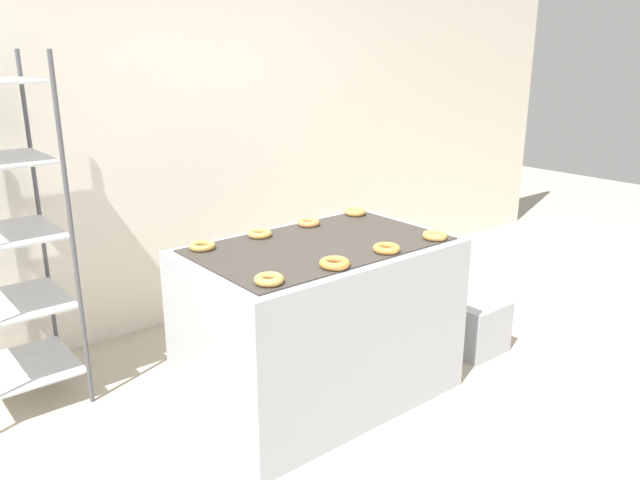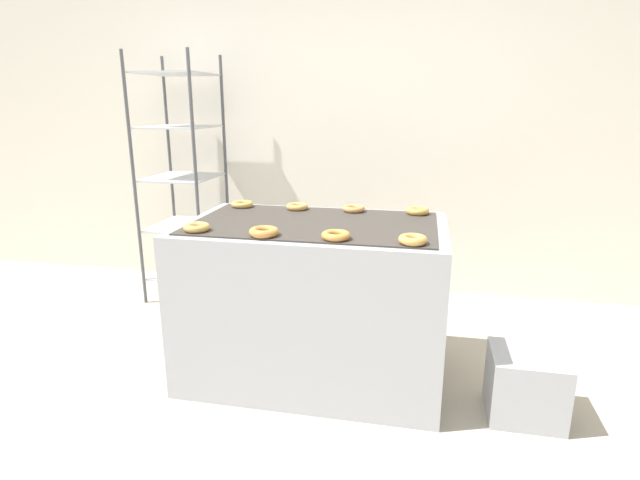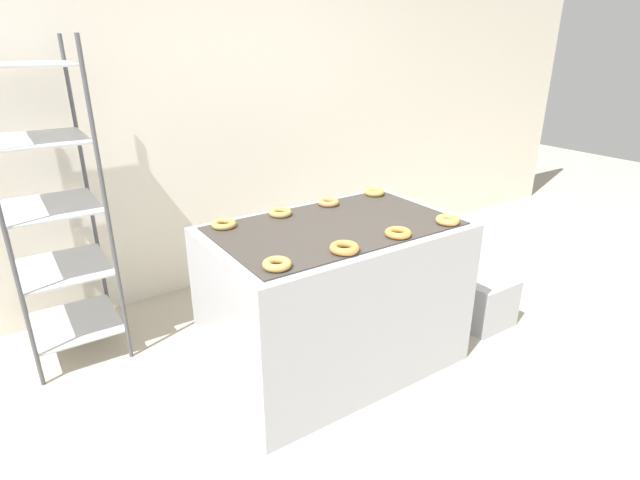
{
  "view_description": "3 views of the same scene",
  "coord_description": "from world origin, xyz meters",
  "px_view_note": "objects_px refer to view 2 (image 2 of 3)",
  "views": [
    {
      "loc": [
        -1.94,
        -1.69,
        1.85
      ],
      "look_at": [
        0.0,
        0.68,
        0.9
      ],
      "focal_mm": 35.0,
      "sensor_mm": 36.0,
      "label": 1
    },
    {
      "loc": [
        0.55,
        -1.83,
        1.49
      ],
      "look_at": [
        0.0,
        0.83,
        0.74
      ],
      "focal_mm": 28.0,
      "sensor_mm": 36.0,
      "label": 2
    },
    {
      "loc": [
        -1.47,
        -1.37,
        1.82
      ],
      "look_at": [
        0.0,
        0.83,
        0.74
      ],
      "focal_mm": 28.0,
      "sensor_mm": 36.0,
      "label": 3
    }
  ],
  "objects_px": {
    "donut_near_left": "(197,227)",
    "donut_near_midleft": "(264,232)",
    "fryer_machine": "(315,299)",
    "donut_near_midright": "(336,235)",
    "baking_rack_cart": "(183,178)",
    "donut_far_left": "(242,204)",
    "donut_far_midleft": "(297,207)",
    "donut_far_right": "(418,211)",
    "glaze_bin": "(526,385)",
    "donut_near_right": "(413,240)",
    "donut_far_midright": "(354,209)"
  },
  "relations": [
    {
      "from": "donut_far_right",
      "to": "donut_near_midleft",
      "type": "bearing_deg",
      "value": -138.12
    },
    {
      "from": "donut_near_midleft",
      "to": "donut_far_right",
      "type": "distance_m",
      "value": 0.95
    },
    {
      "from": "donut_near_left",
      "to": "donut_far_midright",
      "type": "relative_size",
      "value": 1.02
    },
    {
      "from": "baking_rack_cart",
      "to": "donut_near_right",
      "type": "distance_m",
      "value": 2.21
    },
    {
      "from": "fryer_machine",
      "to": "donut_near_left",
      "type": "xyz_separation_m",
      "value": [
        -0.53,
        -0.3,
        0.46
      ]
    },
    {
      "from": "fryer_machine",
      "to": "donut_far_left",
      "type": "xyz_separation_m",
      "value": [
        -0.52,
        0.31,
        0.46
      ]
    },
    {
      "from": "donut_near_right",
      "to": "donut_far_midleft",
      "type": "relative_size",
      "value": 1.0
    },
    {
      "from": "baking_rack_cart",
      "to": "donut_far_left",
      "type": "distance_m",
      "value": 1.02
    },
    {
      "from": "glaze_bin",
      "to": "donut_near_midright",
      "type": "height_order",
      "value": "donut_near_midright"
    },
    {
      "from": "donut_far_left",
      "to": "donut_far_midleft",
      "type": "relative_size",
      "value": 1.02
    },
    {
      "from": "donut_near_left",
      "to": "donut_near_midleft",
      "type": "xyz_separation_m",
      "value": [
        0.35,
        -0.02,
        0.0
      ]
    },
    {
      "from": "donut_near_right",
      "to": "donut_far_right",
      "type": "distance_m",
      "value": 0.63
    },
    {
      "from": "fryer_machine",
      "to": "donut_near_right",
      "type": "relative_size",
      "value": 10.66
    },
    {
      "from": "fryer_machine",
      "to": "baking_rack_cart",
      "type": "xyz_separation_m",
      "value": [
        -1.25,
        1.0,
        0.5
      ]
    },
    {
      "from": "fryer_machine",
      "to": "donut_near_right",
      "type": "bearing_deg",
      "value": -31.44
    },
    {
      "from": "donut_near_midleft",
      "to": "donut_far_midleft",
      "type": "distance_m",
      "value": 0.62
    },
    {
      "from": "donut_far_right",
      "to": "donut_far_left",
      "type": "bearing_deg",
      "value": -179.51
    },
    {
      "from": "fryer_machine",
      "to": "donut_near_right",
      "type": "xyz_separation_m",
      "value": [
        0.52,
        -0.32,
        0.46
      ]
    },
    {
      "from": "donut_near_left",
      "to": "donut_near_midright",
      "type": "height_order",
      "value": "donut_near_left"
    },
    {
      "from": "donut_near_midright",
      "to": "donut_far_right",
      "type": "xyz_separation_m",
      "value": [
        0.36,
        0.63,
        0.0
      ]
    },
    {
      "from": "fryer_machine",
      "to": "donut_near_midright",
      "type": "height_order",
      "value": "donut_near_midright"
    },
    {
      "from": "donut_near_midleft",
      "to": "donut_near_midright",
      "type": "bearing_deg",
      "value": 1.51
    },
    {
      "from": "donut_far_right",
      "to": "donut_near_right",
      "type": "bearing_deg",
      "value": -90.89
    },
    {
      "from": "fryer_machine",
      "to": "donut_near_midleft",
      "type": "bearing_deg",
      "value": -118.79
    },
    {
      "from": "baking_rack_cart",
      "to": "donut_far_midright",
      "type": "height_order",
      "value": "baking_rack_cart"
    },
    {
      "from": "fryer_machine",
      "to": "donut_near_left",
      "type": "distance_m",
      "value": 0.76
    },
    {
      "from": "donut_near_left",
      "to": "donut_far_midright",
      "type": "bearing_deg",
      "value": 41.17
    },
    {
      "from": "baking_rack_cart",
      "to": "donut_far_midleft",
      "type": "xyz_separation_m",
      "value": [
        1.08,
        -0.7,
        -0.04
      ]
    },
    {
      "from": "donut_far_left",
      "to": "donut_far_right",
      "type": "xyz_separation_m",
      "value": [
        1.05,
        0.01,
        0.0
      ]
    },
    {
      "from": "fryer_machine",
      "to": "glaze_bin",
      "type": "height_order",
      "value": "fryer_machine"
    },
    {
      "from": "donut_near_right",
      "to": "donut_near_left",
      "type": "bearing_deg",
      "value": 178.97
    },
    {
      "from": "donut_near_left",
      "to": "donut_far_midleft",
      "type": "relative_size",
      "value": 1.01
    },
    {
      "from": "glaze_bin",
      "to": "donut_near_right",
      "type": "relative_size",
      "value": 2.68
    },
    {
      "from": "donut_near_midleft",
      "to": "fryer_machine",
      "type": "bearing_deg",
      "value": 61.21
    },
    {
      "from": "donut_near_midleft",
      "to": "donut_far_midright",
      "type": "height_order",
      "value": "donut_near_midleft"
    },
    {
      "from": "donut_near_midright",
      "to": "fryer_machine",
      "type": "bearing_deg",
      "value": 118.79
    },
    {
      "from": "glaze_bin",
      "to": "donut_far_left",
      "type": "xyz_separation_m",
      "value": [
        -1.61,
        0.51,
        0.73
      ]
    },
    {
      "from": "glaze_bin",
      "to": "donut_far_right",
      "type": "height_order",
      "value": "donut_far_right"
    },
    {
      "from": "donut_near_midright",
      "to": "donut_far_left",
      "type": "relative_size",
      "value": 1.03
    },
    {
      "from": "baking_rack_cart",
      "to": "donut_near_left",
      "type": "bearing_deg",
      "value": -60.91
    },
    {
      "from": "fryer_machine",
      "to": "donut_far_right",
      "type": "xyz_separation_m",
      "value": [
        0.53,
        0.31,
        0.46
      ]
    },
    {
      "from": "baking_rack_cart",
      "to": "donut_near_midright",
      "type": "distance_m",
      "value": 1.94
    },
    {
      "from": "baking_rack_cart",
      "to": "donut_near_midleft",
      "type": "bearing_deg",
      "value": -50.81
    },
    {
      "from": "donut_far_left",
      "to": "donut_far_midleft",
      "type": "height_order",
      "value": "same"
    },
    {
      "from": "donut_far_midright",
      "to": "donut_far_right",
      "type": "height_order",
      "value": "donut_far_right"
    },
    {
      "from": "donut_near_midright",
      "to": "donut_near_left",
      "type": "bearing_deg",
      "value": 179.16
    },
    {
      "from": "fryer_machine",
      "to": "donut_far_midright",
      "type": "distance_m",
      "value": 0.58
    },
    {
      "from": "donut_near_midright",
      "to": "donut_far_midleft",
      "type": "height_order",
      "value": "same"
    },
    {
      "from": "donut_near_midright",
      "to": "donut_near_right",
      "type": "height_order",
      "value": "donut_near_right"
    },
    {
      "from": "donut_near_midleft",
      "to": "donut_far_left",
      "type": "height_order",
      "value": "donut_near_midleft"
    }
  ]
}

